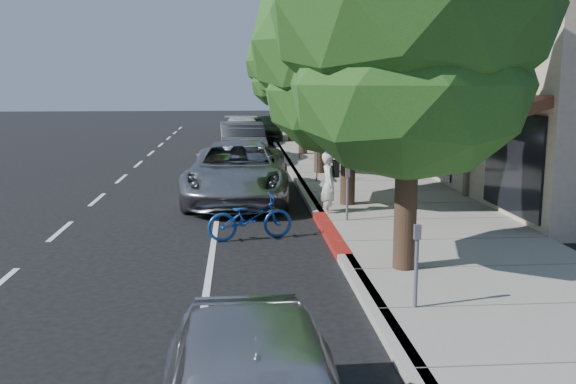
{
  "coord_description": "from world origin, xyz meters",
  "views": [
    {
      "loc": [
        -2.04,
        -12.92,
        3.49
      ],
      "look_at": [
        -1.09,
        -0.79,
        1.35
      ],
      "focal_mm": 40.0,
      "sensor_mm": 36.0,
      "label": 1
    }
  ],
  "objects": [
    {
      "name": "ground",
      "position": [
        0.0,
        0.0,
        0.0
      ],
      "size": [
        120.0,
        120.0,
        0.0
      ],
      "primitive_type": "plane",
      "color": "black",
      "rests_on": "ground"
    },
    {
      "name": "sidewalk",
      "position": [
        2.3,
        8.0,
        0.07
      ],
      "size": [
        4.6,
        56.0,
        0.15
      ],
      "primitive_type": "cube",
      "color": "gray",
      "rests_on": "ground"
    },
    {
      "name": "curb",
      "position": [
        0.0,
        8.0,
        0.07
      ],
      "size": [
        0.3,
        56.0,
        0.15
      ],
      "primitive_type": "cube",
      "color": "#9E998E",
      "rests_on": "ground"
    },
    {
      "name": "curb_red_segment",
      "position": [
        0.0,
        1.0,
        0.07
      ],
      "size": [
        0.32,
        4.0,
        0.15
      ],
      "primitive_type": "cube",
      "color": "maroon",
      "rests_on": "ground"
    },
    {
      "name": "storefront_building",
      "position": [
        9.6,
        18.0,
        3.5
      ],
      "size": [
        10.0,
        36.0,
        7.0
      ],
      "primitive_type": "cube",
      "color": "beige",
      "rests_on": "ground"
    },
    {
      "name": "street_tree_0",
      "position": [
        0.9,
        -2.0,
        4.58
      ],
      "size": [
        4.93,
        4.93,
        7.53
      ],
      "color": "black",
      "rests_on": "ground"
    },
    {
      "name": "street_tree_1",
      "position": [
        0.9,
        4.0,
        4.33
      ],
      "size": [
        5.4,
        5.4,
        7.34
      ],
      "color": "black",
      "rests_on": "ground"
    },
    {
      "name": "street_tree_2",
      "position": [
        0.9,
        10.0,
        4.03
      ],
      "size": [
        4.63,
        4.63,
        6.71
      ],
      "color": "black",
      "rests_on": "ground"
    },
    {
      "name": "street_tree_3",
      "position": [
        0.9,
        16.0,
        5.22
      ],
      "size": [
        4.42,
        4.42,
        8.24
      ],
      "color": "black",
      "rests_on": "ground"
    },
    {
      "name": "street_tree_4",
      "position": [
        0.9,
        22.0,
        4.94
      ],
      "size": [
        4.54,
        4.54,
        7.9
      ],
      "color": "black",
      "rests_on": "ground"
    },
    {
      "name": "street_tree_5",
      "position": [
        0.9,
        28.0,
        4.47
      ],
      "size": [
        5.03,
        5.03,
        7.42
      ],
      "color": "black",
      "rests_on": "ground"
    },
    {
      "name": "cyclist",
      "position": [
        0.25,
        3.0,
        0.84
      ],
      "size": [
        0.43,
        0.63,
        1.69
      ],
      "primitive_type": "imported",
      "rotation": [
        0.0,
        0.0,
        1.52
      ],
      "color": "silver",
      "rests_on": "ground"
    },
    {
      "name": "bicycle",
      "position": [
        -1.8,
        0.88,
        0.5
      ],
      "size": [
        2.0,
        1.08,
        1.0
      ],
      "primitive_type": "imported",
      "rotation": [
        0.0,
        0.0,
        1.8
      ],
      "color": "#154097",
      "rests_on": "ground"
    },
    {
      "name": "silver_suv",
      "position": [
        -2.06,
        5.5,
        0.85
      ],
      "size": [
        3.11,
        6.26,
        1.7
      ],
      "primitive_type": "imported",
      "rotation": [
        0.0,
        0.0,
        -0.05
      ],
      "color": "#9E9EA2",
      "rests_on": "ground"
    },
    {
      "name": "dark_sedan",
      "position": [
        -1.86,
        14.0,
        0.86
      ],
      "size": [
        2.03,
        5.28,
        1.71
      ],
      "primitive_type": "imported",
      "rotation": [
        0.0,
        0.0,
        0.04
      ],
      "color": "black",
      "rests_on": "ground"
    },
    {
      "name": "white_pickup",
      "position": [
        -1.81,
        20.54,
        0.77
      ],
      "size": [
        2.28,
        5.37,
        1.54
      ],
      "primitive_type": "imported",
      "rotation": [
        0.0,
        0.0,
        0.02
      ],
      "color": "silver",
      "rests_on": "ground"
    },
    {
      "name": "dark_suv_far",
      "position": [
        -0.5,
        23.6,
        0.76
      ],
      "size": [
        1.83,
        4.47,
        1.52
      ],
      "primitive_type": "imported",
      "rotation": [
        0.0,
        0.0,
        0.01
      ],
      "color": "black",
      "rests_on": "ground"
    },
    {
      "name": "pedestrian",
      "position": [
        3.5,
        9.12,
        1.08
      ],
      "size": [
        1.15,
        1.1,
        1.86
      ],
      "primitive_type": "imported",
      "rotation": [
        0.0,
        0.0,
        3.78
      ],
      "color": "black",
      "rests_on": "sidewalk"
    }
  ]
}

